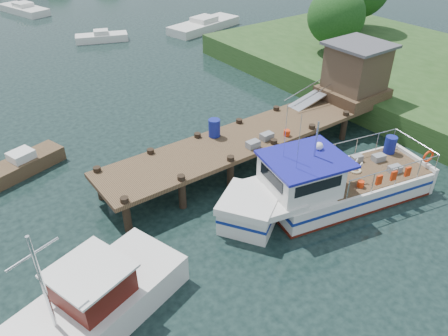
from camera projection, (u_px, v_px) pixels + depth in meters
ground_plane at (222, 170)px, 20.79m from camera, size 160.00×160.00×0.00m
near_shore at (444, 62)px, 27.58m from camera, size 16.00×30.00×7.76m
dock at (322, 94)px, 22.82m from camera, size 16.60×3.00×4.78m
lobster_boat at (323, 187)px, 18.13m from camera, size 9.96×4.61×4.80m
work_boat at (71, 322)px, 12.72m from camera, size 8.22×4.50×4.35m
moored_rowboat at (24, 164)px, 20.51m from camera, size 3.93×2.32×1.08m
moored_b at (102, 37)px, 37.94m from camera, size 4.62×2.91×0.97m
moored_c at (204, 25)px, 41.01m from camera, size 7.82×4.16×1.17m
moored_d at (24, 9)px, 46.36m from camera, size 3.85×6.79×1.09m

